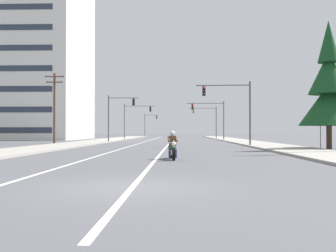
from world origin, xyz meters
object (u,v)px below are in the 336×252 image
at_px(utility_pole_left_near, 54,105).
at_px(traffic_signal_mid_right, 213,114).
at_px(traffic_signal_near_right, 234,103).
at_px(street_sign, 320,130).
at_px(traffic_signal_far_left, 149,122).
at_px(conifer_tree_right_verge_near, 329,90).
at_px(motorcycle_with_rider, 173,148).
at_px(traffic_signal_near_left, 117,112).
at_px(traffic_signal_mid_left, 133,116).
at_px(traffic_signal_far_right, 208,117).
at_px(apartment_building_far_left_block, 10,59).

bearing_deg(utility_pole_left_near, traffic_signal_mid_right, 39.92).
height_order(traffic_signal_near_right, street_sign, traffic_signal_near_right).
distance_m(traffic_signal_far_left, conifer_tree_right_verge_near, 76.69).
relative_size(motorcycle_with_rider, street_sign, 0.91).
bearing_deg(street_sign, utility_pole_left_near, 152.55).
distance_m(traffic_signal_near_left, conifer_tree_right_verge_near, 28.37).
distance_m(utility_pole_left_near, conifer_tree_right_verge_near, 29.58).
distance_m(traffic_signal_mid_left, traffic_signal_far_right, 15.08).
height_order(traffic_signal_near_right, utility_pole_left_near, utility_pole_left_near).
xyz_separation_m(traffic_signal_far_left, utility_pole_left_near, (-6.15, -60.21, 0.41)).
relative_size(traffic_signal_near_left, street_sign, 2.58).
height_order(motorcycle_with_rider, street_sign, street_sign).
bearing_deg(motorcycle_with_rider, traffic_signal_near_left, 104.40).
xyz_separation_m(utility_pole_left_near, conifer_tree_right_verge_near, (26.15, -13.83, 0.18)).
bearing_deg(traffic_signal_mid_left, conifer_tree_right_verge_near, -61.65).
height_order(traffic_signal_near_left, conifer_tree_right_verge_near, conifer_tree_right_verge_near).
xyz_separation_m(motorcycle_with_rider, traffic_signal_mid_right, (5.61, 40.98, 3.57)).
xyz_separation_m(traffic_signal_mid_right, apartment_building_far_left_block, (-36.25, 8.54, 10.55)).
bearing_deg(traffic_signal_far_right, apartment_building_far_left_block, -173.48).
bearing_deg(traffic_signal_near_left, traffic_signal_mid_right, 36.92).
height_order(traffic_signal_mid_right, conifer_tree_right_verge_near, conifer_tree_right_verge_near).
xyz_separation_m(traffic_signal_near_right, traffic_signal_mid_left, (-13.26, 29.87, 0.01)).
xyz_separation_m(traffic_signal_mid_right, utility_pole_left_near, (-19.77, -16.54, 0.29)).
bearing_deg(traffic_signal_near_left, traffic_signal_far_left, 90.10).
xyz_separation_m(traffic_signal_near_left, traffic_signal_far_left, (-0.09, 53.83, -0.01)).
bearing_deg(traffic_signal_far_right, traffic_signal_near_right, -90.47).
height_order(traffic_signal_near_left, utility_pole_left_near, utility_pole_left_near).
distance_m(utility_pole_left_near, street_sign, 29.08).
bearing_deg(traffic_signal_far_left, motorcycle_with_rider, -84.60).
relative_size(traffic_signal_near_right, traffic_signal_near_left, 1.00).
bearing_deg(street_sign, motorcycle_with_rider, -136.02).
relative_size(apartment_building_far_left_block, street_sign, 12.25).
distance_m(traffic_signal_near_right, traffic_signal_near_left, 19.16).
distance_m(traffic_signal_mid_right, traffic_signal_mid_left, 14.63).
xyz_separation_m(traffic_signal_mid_right, traffic_signal_far_left, (-13.62, 43.67, -0.12)).
bearing_deg(street_sign, traffic_signal_far_right, 97.55).
xyz_separation_m(traffic_signal_near_left, conifer_tree_right_verge_near, (19.91, -20.20, 0.59)).
bearing_deg(utility_pole_left_near, traffic_signal_far_right, 55.60).
height_order(traffic_signal_near_right, traffic_signal_mid_left, same).
height_order(traffic_signal_far_right, conifer_tree_right_verge_near, conifer_tree_right_verge_near).
distance_m(motorcycle_with_rider, street_sign, 16.03).
xyz_separation_m(traffic_signal_mid_left, utility_pole_left_near, (-6.47, -22.64, 0.32)).
distance_m(traffic_signal_near_right, traffic_signal_mid_left, 32.68).
distance_m(conifer_tree_right_verge_near, street_sign, 3.21).
xyz_separation_m(traffic_signal_mid_left, traffic_signal_far_left, (-0.32, 37.57, -0.10)).
bearing_deg(traffic_signal_near_left, traffic_signal_far_right, 58.92).
height_order(traffic_signal_far_left, utility_pole_left_near, utility_pole_left_near).
xyz_separation_m(motorcycle_with_rider, traffic_signal_near_right, (5.58, 17.22, 3.53)).
bearing_deg(street_sign, apartment_building_far_left_block, 137.66).
bearing_deg(utility_pole_left_near, traffic_signal_far_left, 84.17).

